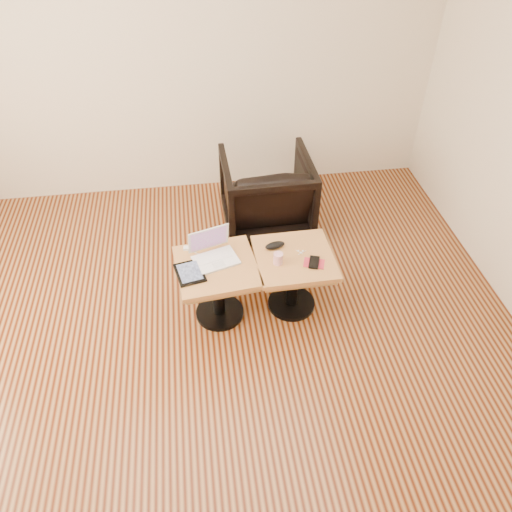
{
  "coord_description": "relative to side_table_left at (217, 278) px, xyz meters",
  "views": [
    {
      "loc": [
        0.02,
        -2.03,
        2.78
      ],
      "look_at": [
        0.38,
        0.48,
        0.54
      ],
      "focal_mm": 35.0,
      "sensor_mm": 36.0,
      "label": 1
    }
  ],
  "objects": [
    {
      "name": "tablet",
      "position": [
        -0.18,
        -0.06,
        0.13
      ],
      "size": [
        0.22,
        0.26,
        0.02
      ],
      "rotation": [
        0.0,
        0.0,
        0.21
      ],
      "color": "black",
      "rests_on": "side_table_left"
    },
    {
      "name": "charging_adapter",
      "position": [
        -0.2,
        0.2,
        0.13
      ],
      "size": [
        0.04,
        0.04,
        0.02
      ],
      "primitive_type": "cube",
      "rotation": [
        0.0,
        0.0,
        -0.12
      ],
      "color": "white",
      "rests_on": "side_table_left"
    },
    {
      "name": "armchair",
      "position": [
        0.51,
        1.01,
        -0.02
      ],
      "size": [
        0.75,
        0.77,
        0.69
      ],
      "primitive_type": "imported",
      "rotation": [
        0.0,
        0.0,
        3.16
      ],
      "color": "black",
      "rests_on": "ground"
    },
    {
      "name": "phone_on_sleeve",
      "position": [
        0.66,
        -0.08,
        0.13
      ],
      "size": [
        0.16,
        0.14,
        0.02
      ],
      "rotation": [
        0.0,
        0.0,
        -0.33
      ],
      "color": "maroon",
      "rests_on": "side_table_right"
    },
    {
      "name": "striped_cup",
      "position": [
        0.42,
        -0.04,
        0.16
      ],
      "size": [
        0.07,
        0.07,
        0.08
      ],
      "primitive_type": "cylinder",
      "rotation": [
        0.0,
        0.0,
        -0.04
      ],
      "color": "#C44C69",
      "rests_on": "side_table_right"
    },
    {
      "name": "glasses_case",
      "position": [
        0.42,
        0.12,
        0.14
      ],
      "size": [
        0.16,
        0.1,
        0.05
      ],
      "primitive_type": "ellipsoid",
      "rotation": [
        0.0,
        0.0,
        0.23
      ],
      "color": "black",
      "rests_on": "side_table_right"
    },
    {
      "name": "room_shell",
      "position": [
        -0.11,
        -0.48,
        0.98
      ],
      "size": [
        4.52,
        4.52,
        2.71
      ],
      "color": "#421507",
      "rests_on": "ground"
    },
    {
      "name": "side_table_right",
      "position": [
        0.54,
        0.02,
        0.0
      ],
      "size": [
        0.55,
        0.55,
        0.49
      ],
      "rotation": [
        0.0,
        0.0,
        0.02
      ],
      "color": "black",
      "rests_on": "ground"
    },
    {
      "name": "laptop",
      "position": [
        -0.01,
        0.08,
        0.16
      ],
      "size": [
        0.35,
        0.32,
        0.21
      ],
      "rotation": [
        0.0,
        0.0,
        0.3
      ],
      "color": "white",
      "rests_on": "side_table_left"
    },
    {
      "name": "earbuds_tangle",
      "position": [
        0.6,
        0.05,
        0.13
      ],
      "size": [
        0.06,
        0.04,
        0.01
      ],
      "color": "white",
      "rests_on": "side_table_right"
    },
    {
      "name": "side_table_left",
      "position": [
        0.0,
        0.0,
        0.0
      ],
      "size": [
        0.59,
        0.59,
        0.49
      ],
      "rotation": [
        0.0,
        0.0,
        0.11
      ],
      "color": "black",
      "rests_on": "ground"
    }
  ]
}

